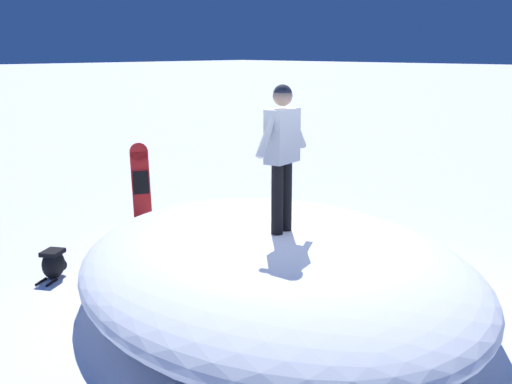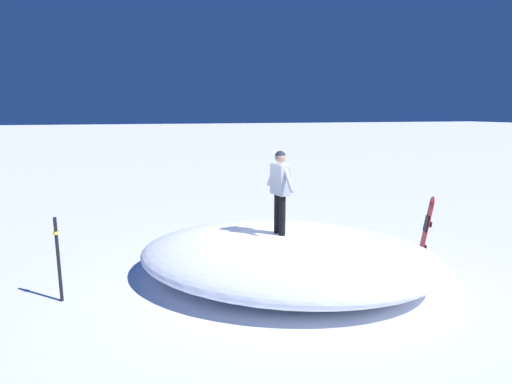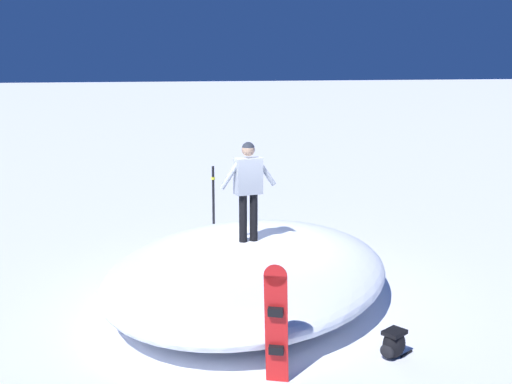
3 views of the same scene
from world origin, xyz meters
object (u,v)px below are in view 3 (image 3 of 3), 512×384
Objects in this scene: snowboarder_standing at (248,182)px; backpack_near at (394,344)px; snowboard_primary_upright at (276,323)px; trail_marker_pole at (213,198)px.

backpack_near is (2.96, 1.39, -1.81)m from snowboarder_standing.
snowboarder_standing is at bearing 172.98° from snowboard_primary_upright.
snowboarder_standing reaches higher than snowboard_primary_upright.
snowboard_primary_upright is 7.66m from trail_marker_pole.
trail_marker_pole is at bearing -170.05° from backpack_near.
snowboarder_standing is at bearing -1.61° from trail_marker_pole.
snowboard_primary_upright is 2.86× the size of backpack_near.
trail_marker_pole is at bearing 178.39° from snowboarder_standing.
snowboarder_standing is 1.08× the size of trail_marker_pole.
snowboarder_standing reaches higher than backpack_near.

